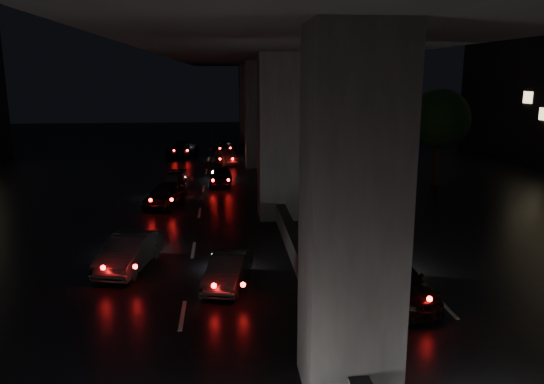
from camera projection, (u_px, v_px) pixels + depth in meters
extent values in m
plane|color=black|center=(291.00, 247.00, 21.85)|extent=(120.00, 120.00, 0.00)
cube|color=#2D2D30|center=(352.00, 217.00, 11.26)|extent=(2.00, 2.00, 8.00)
cube|color=#2D2D30|center=(279.00, 137.00, 25.85)|extent=(2.00, 2.00, 8.00)
cube|color=#2D2D30|center=(258.00, 115.00, 40.43)|extent=(2.00, 2.00, 8.00)
cube|color=#2D2D30|center=(249.00, 104.00, 55.01)|extent=(2.00, 2.00, 8.00)
cube|color=black|center=(279.00, 36.00, 24.82)|extent=(12.00, 80.00, 1.50)
cube|color=#2D2D30|center=(152.00, 6.00, 24.03)|extent=(0.40, 80.00, 1.00)
cube|color=#2D2D30|center=(401.00, 9.00, 25.07)|extent=(0.40, 80.00, 1.00)
cube|color=#2D2D30|center=(279.00, 208.00, 26.62)|extent=(0.45, 70.00, 0.85)
cylinder|color=black|center=(437.00, 163.00, 34.19)|extent=(0.44, 0.44, 2.80)
sphere|color=black|center=(440.00, 119.00, 33.58)|extent=(3.80, 3.80, 3.80)
cylinder|color=black|center=(370.00, 135.00, 49.75)|extent=(0.44, 0.44, 2.80)
sphere|color=black|center=(371.00, 105.00, 49.14)|extent=(3.80, 3.80, 3.80)
cylinder|color=#2D2D33|center=(414.00, 109.00, 39.40)|extent=(0.18, 0.18, 9.00)
cube|color=#2D2D33|center=(403.00, 47.00, 38.35)|extent=(2.40, 0.10, 0.10)
sphere|color=orange|center=(388.00, 50.00, 38.30)|extent=(0.44, 0.44, 0.44)
imported|color=black|center=(391.00, 279.00, 16.81)|extent=(2.36, 4.46, 1.23)
imported|color=#27272A|center=(129.00, 252.00, 19.34)|extent=(2.13, 3.99, 1.25)
imported|color=black|center=(228.00, 270.00, 17.85)|extent=(1.86, 3.43, 1.07)
imported|color=black|center=(165.00, 194.00, 28.73)|extent=(2.40, 3.98, 1.27)
imported|color=black|center=(175.00, 183.00, 32.30)|extent=(1.59, 3.74, 1.08)
imported|color=black|center=(221.00, 177.00, 34.00)|extent=(1.55, 3.39, 1.13)
imported|color=#423F39|center=(226.00, 157.00, 42.07)|extent=(2.09, 3.73, 1.16)
imported|color=black|center=(225.00, 147.00, 48.09)|extent=(2.14, 4.09, 1.10)
imported|color=black|center=(182.00, 149.00, 46.21)|extent=(2.78, 4.99, 1.32)
imported|color=slate|center=(278.00, 140.00, 53.00)|extent=(2.06, 3.84, 1.24)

